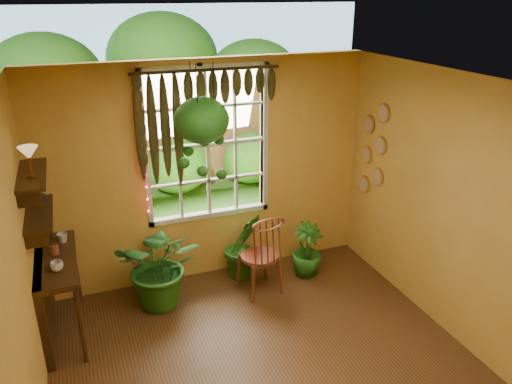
% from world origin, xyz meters
% --- Properties ---
extents(ceiling, '(4.50, 4.50, 0.00)m').
position_xyz_m(ceiling, '(0.00, 0.00, 2.70)').
color(ceiling, white).
rests_on(ceiling, wall_back).
extents(wall_back, '(4.00, 0.00, 4.00)m').
position_xyz_m(wall_back, '(0.00, 2.25, 1.35)').
color(wall_back, gold).
rests_on(wall_back, floor).
extents(wall_left, '(0.00, 4.50, 4.50)m').
position_xyz_m(wall_left, '(-2.00, 0.00, 1.35)').
color(wall_left, gold).
rests_on(wall_left, floor).
extents(wall_right, '(0.00, 4.50, 4.50)m').
position_xyz_m(wall_right, '(2.00, 0.00, 1.35)').
color(wall_right, gold).
rests_on(wall_right, floor).
extents(window, '(1.52, 0.10, 1.86)m').
position_xyz_m(window, '(0.00, 2.28, 1.70)').
color(window, silver).
rests_on(window, wall_back).
extents(valance_vine, '(1.70, 0.12, 1.10)m').
position_xyz_m(valance_vine, '(-0.08, 2.16, 2.28)').
color(valance_vine, '#3D2610').
rests_on(valance_vine, window).
extents(string_lights, '(0.03, 0.03, 1.54)m').
position_xyz_m(string_lights, '(-0.76, 2.19, 1.75)').
color(string_lights, '#FF2633').
rests_on(string_lights, window).
extents(wall_plates, '(0.04, 0.32, 1.10)m').
position_xyz_m(wall_plates, '(1.98, 1.79, 1.55)').
color(wall_plates, beige).
rests_on(wall_plates, wall_right).
extents(counter_ledge, '(0.40, 1.20, 0.90)m').
position_xyz_m(counter_ledge, '(-1.91, 1.60, 0.55)').
color(counter_ledge, '#3D2610').
rests_on(counter_ledge, floor).
extents(shelf_lower, '(0.25, 0.90, 0.04)m').
position_xyz_m(shelf_lower, '(-1.88, 1.60, 1.40)').
color(shelf_lower, '#3D2610').
rests_on(shelf_lower, wall_left).
extents(shelf_upper, '(0.25, 0.90, 0.04)m').
position_xyz_m(shelf_upper, '(-1.88, 1.60, 1.80)').
color(shelf_upper, '#3D2610').
rests_on(shelf_upper, wall_left).
extents(backyard, '(14.00, 10.00, 12.00)m').
position_xyz_m(backyard, '(0.24, 6.87, 1.28)').
color(backyard, '#2B5819').
rests_on(backyard, ground).
extents(windsor_chair, '(0.50, 0.53, 1.20)m').
position_xyz_m(windsor_chair, '(0.41, 1.58, 0.35)').
color(windsor_chair, maroon).
rests_on(windsor_chair, floor).
extents(potted_plant_left, '(1.14, 1.07, 1.03)m').
position_xyz_m(potted_plant_left, '(-0.73, 1.75, 0.51)').
color(potted_plant_left, '#1D4412').
rests_on(potted_plant_left, floor).
extents(potted_plant_mid, '(0.51, 0.43, 0.87)m').
position_xyz_m(potted_plant_mid, '(0.33, 1.99, 0.43)').
color(potted_plant_mid, '#1D4412').
rests_on(potted_plant_mid, floor).
extents(potted_plant_right, '(0.43, 0.43, 0.69)m').
position_xyz_m(potted_plant_right, '(1.11, 1.75, 0.35)').
color(potted_plant_right, '#1D4412').
rests_on(potted_plant_right, floor).
extents(hanging_basket, '(0.60, 0.60, 1.28)m').
position_xyz_m(hanging_basket, '(-0.15, 1.92, 2.00)').
color(hanging_basket, black).
rests_on(hanging_basket, ceiling).
extents(cup_a, '(0.16, 0.16, 0.09)m').
position_xyz_m(cup_a, '(-1.78, 1.34, 0.95)').
color(cup_a, silver).
rests_on(cup_a, counter_ledge).
extents(cup_b, '(0.13, 0.13, 0.10)m').
position_xyz_m(cup_b, '(-1.72, 1.93, 0.95)').
color(cup_b, beige).
rests_on(cup_b, counter_ledge).
extents(brush_jar, '(0.09, 0.09, 0.32)m').
position_xyz_m(brush_jar, '(-1.80, 1.69, 1.02)').
color(brush_jar, brown).
rests_on(brush_jar, counter_ledge).
extents(shelf_vase, '(0.15, 0.15, 0.13)m').
position_xyz_m(shelf_vase, '(-1.87, 1.89, 1.48)').
color(shelf_vase, '#B2AD99').
rests_on(shelf_vase, shelf_lower).
extents(tiffany_lamp, '(0.18, 0.18, 0.29)m').
position_xyz_m(tiffany_lamp, '(-1.86, 1.45, 2.03)').
color(tiffany_lamp, brown).
rests_on(tiffany_lamp, shelf_upper).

